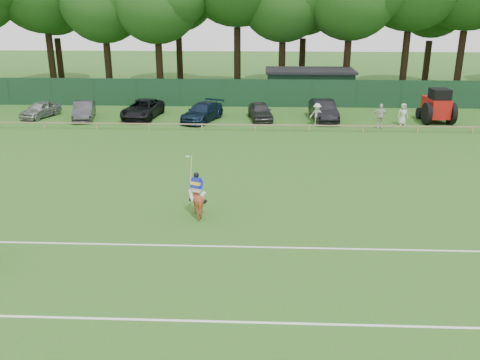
# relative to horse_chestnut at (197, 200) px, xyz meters

# --- Properties ---
(ground) EXTENTS (160.00, 160.00, 0.00)m
(ground) POSITION_rel_horse_chestnut_xyz_m (1.41, -2.14, -0.72)
(ground) COLOR #1E4C14
(ground) RESTS_ON ground
(horse_chestnut) EXTENTS (1.60, 1.67, 1.43)m
(horse_chestnut) POSITION_rel_horse_chestnut_xyz_m (0.00, 0.00, 0.00)
(horse_chestnut) COLOR maroon
(horse_chestnut) RESTS_ON ground
(sedan_silver) EXTENTS (2.68, 4.19, 1.33)m
(sedan_silver) POSITION_rel_horse_chestnut_xyz_m (-15.51, 19.72, -0.05)
(sedan_silver) COLOR #9D9FA2
(sedan_silver) RESTS_ON ground
(sedan_grey) EXTENTS (2.47, 4.58, 1.43)m
(sedan_grey) POSITION_rel_horse_chestnut_xyz_m (-11.67, 19.21, 0.00)
(sedan_grey) COLOR #313133
(sedan_grey) RESTS_ON ground
(suv_black) EXTENTS (3.01, 5.55, 1.48)m
(suv_black) POSITION_rel_horse_chestnut_xyz_m (-6.98, 19.90, 0.02)
(suv_black) COLOR black
(suv_black) RESTS_ON ground
(sedan_navy) EXTENTS (3.59, 5.29, 1.42)m
(sedan_navy) POSITION_rel_horse_chestnut_xyz_m (-1.90, 18.98, -0.01)
(sedan_navy) COLOR #101F33
(sedan_navy) RESTS_ON ground
(hatch_grey) EXTENTS (2.30, 4.32, 1.40)m
(hatch_grey) POSITION_rel_horse_chestnut_xyz_m (2.77, 19.63, -0.02)
(hatch_grey) COLOR #2D2D2F
(hatch_grey) RESTS_ON ground
(estate_black) EXTENTS (2.10, 5.01, 1.61)m
(estate_black) POSITION_rel_horse_chestnut_xyz_m (7.91, 19.66, 0.09)
(estate_black) COLOR black
(estate_black) RESTS_ON ground
(spectator_left) EXTENTS (1.25, 0.94, 1.72)m
(spectator_left) POSITION_rel_horse_chestnut_xyz_m (7.19, 17.82, 0.14)
(spectator_left) COLOR beige
(spectator_left) RESTS_ON ground
(spectator_mid) EXTENTS (1.12, 0.52, 1.87)m
(spectator_mid) POSITION_rel_horse_chestnut_xyz_m (11.88, 17.10, 0.22)
(spectator_mid) COLOR beige
(spectator_mid) RESTS_ON ground
(spectator_right) EXTENTS (0.90, 0.66, 1.69)m
(spectator_right) POSITION_rel_horse_chestnut_xyz_m (13.91, 18.24, 0.13)
(spectator_right) COLOR beige
(spectator_right) RESTS_ON ground
(rider_chestnut) EXTENTS (0.90, 0.78, 2.05)m
(rider_chestnut) POSITION_rel_horse_chestnut_xyz_m (-0.01, -0.01, 0.68)
(rider_chestnut) COLOR silver
(rider_chestnut) RESTS_ON ground
(pitch_lines) EXTENTS (60.00, 5.10, 0.01)m
(pitch_lines) POSITION_rel_horse_chestnut_xyz_m (1.41, -5.64, -0.71)
(pitch_lines) COLOR silver
(pitch_lines) RESTS_ON ground
(pitch_rail) EXTENTS (62.10, 0.10, 0.50)m
(pitch_rail) POSITION_rel_horse_chestnut_xyz_m (1.41, 15.86, -0.27)
(pitch_rail) COLOR #997F5B
(pitch_rail) RESTS_ON ground
(perimeter_fence) EXTENTS (92.08, 0.08, 2.50)m
(perimeter_fence) POSITION_rel_horse_chestnut_xyz_m (1.41, 24.86, 0.53)
(perimeter_fence) COLOR #14351E
(perimeter_fence) RESTS_ON ground
(utility_shed) EXTENTS (8.40, 4.40, 3.04)m
(utility_shed) POSITION_rel_horse_chestnut_xyz_m (7.41, 27.86, 0.82)
(utility_shed) COLOR #14331E
(utility_shed) RESTS_ON ground
(tree_row) EXTENTS (96.00, 12.00, 21.00)m
(tree_row) POSITION_rel_horse_chestnut_xyz_m (3.41, 32.86, -0.72)
(tree_row) COLOR #26561C
(tree_row) RESTS_ON ground
(tractor) EXTENTS (2.35, 3.34, 2.73)m
(tractor) POSITION_rel_horse_chestnut_xyz_m (16.76, 19.19, 0.57)
(tractor) COLOR #A6120F
(tractor) RESTS_ON ground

